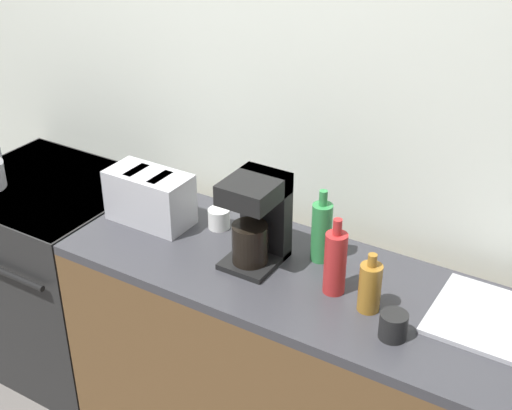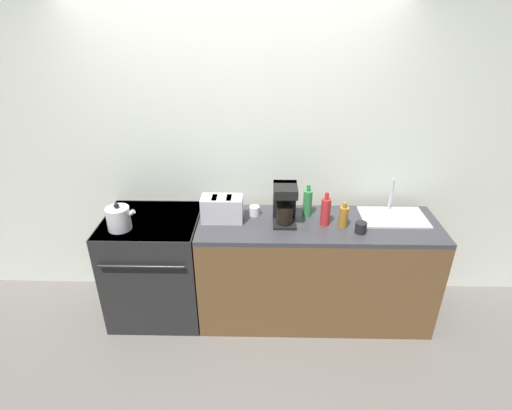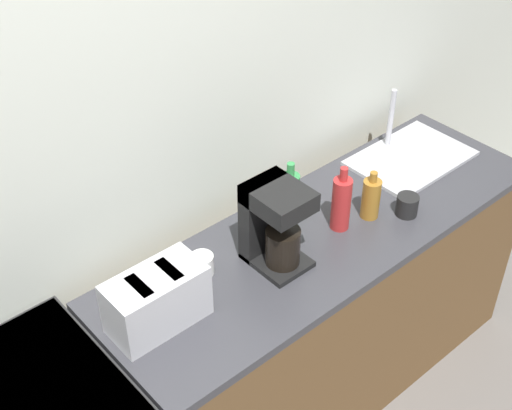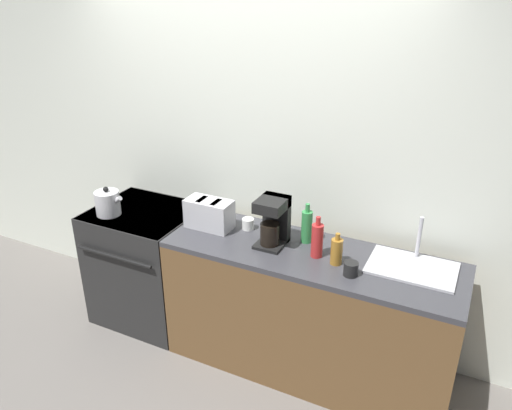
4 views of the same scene
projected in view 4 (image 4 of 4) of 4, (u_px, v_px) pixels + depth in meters
ground_plane at (201, 363)px, 3.50m from camera, size 12.00×12.00×0.00m
wall_back at (246, 157)px, 3.53m from camera, size 8.00×0.05×2.60m
stove at (148, 263)px, 3.83m from camera, size 0.75×0.69×0.90m
counter_block at (308, 312)px, 3.29m from camera, size 1.87×0.60×0.90m
kettle at (108, 203)px, 3.57m from camera, size 0.22×0.18×0.21m
toaster at (209, 214)px, 3.38m from camera, size 0.32×0.16×0.20m
coffee_maker at (273, 220)px, 3.15m from camera, size 0.17×0.22×0.32m
sink_tray at (412, 266)px, 2.93m from camera, size 0.51×0.34×0.28m
bottle_amber at (337, 251)px, 2.95m from camera, size 0.07×0.07×0.20m
bottle_green at (307, 226)px, 3.19m from camera, size 0.07×0.07×0.27m
bottle_red at (317, 240)px, 3.02m from camera, size 0.07×0.07×0.27m
cup_white at (248, 224)px, 3.38m from camera, size 0.08×0.08×0.08m
cup_black at (351, 269)px, 2.85m from camera, size 0.08×0.08×0.08m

